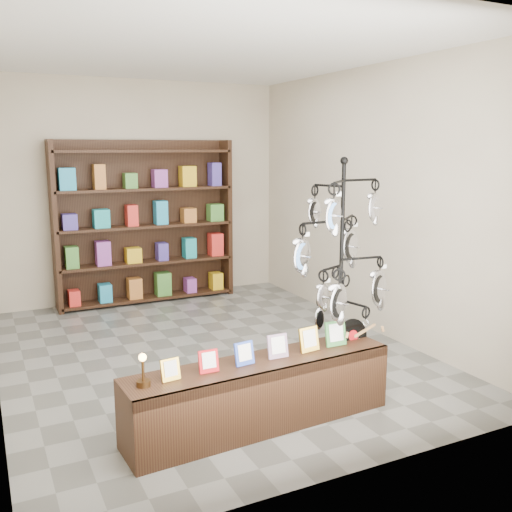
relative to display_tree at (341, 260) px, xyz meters
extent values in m
plane|color=slate|center=(-0.66, 1.39, -1.17)|extent=(5.00, 5.00, 0.00)
plane|color=#C0B59A|center=(-0.66, 3.89, 0.33)|extent=(4.00, 0.00, 4.00)
plane|color=#C0B59A|center=(-0.66, -1.11, 0.33)|extent=(4.00, 0.00, 4.00)
plane|color=#C0B59A|center=(1.34, 1.39, 0.33)|extent=(0.00, 5.00, 5.00)
plane|color=white|center=(-0.66, 1.39, 1.83)|extent=(5.00, 5.00, 0.00)
cylinder|color=black|center=(0.00, 0.00, -1.16)|extent=(0.54, 0.54, 0.03)
cylinder|color=black|center=(0.00, 0.00, -0.18)|extent=(0.04, 0.04, 1.98)
sphere|color=black|center=(0.00, 0.00, 0.82)|extent=(0.07, 0.07, 0.07)
ellipsoid|color=silver|center=(-0.08, 0.19, -0.55)|extent=(0.11, 0.07, 0.21)
cube|color=#A77545|center=(0.06, -0.27, -0.54)|extent=(0.34, 0.19, 0.04)
cube|color=black|center=(-0.88, -0.26, -0.91)|extent=(2.15, 0.56, 0.52)
cube|color=gold|center=(-1.60, -0.30, -0.57)|extent=(0.14, 0.06, 0.15)
cube|color=#B50E13|center=(-1.31, -0.28, -0.57)|extent=(0.15, 0.06, 0.16)
cube|color=#263FA5|center=(-1.03, -0.27, -0.56)|extent=(0.16, 0.06, 0.17)
cube|color=#E54C33|center=(-0.74, -0.25, -0.56)|extent=(0.17, 0.07, 0.18)
cube|color=gold|center=(-0.45, -0.23, -0.55)|extent=(0.18, 0.07, 0.19)
cube|color=#337233|center=(-0.19, -0.22, -0.55)|extent=(0.19, 0.07, 0.20)
cylinder|color=black|center=(0.03, -0.15, -0.62)|extent=(0.29, 0.08, 0.28)
cylinder|color=#B50E13|center=(0.03, -0.16, -0.62)|extent=(0.10, 0.03, 0.10)
cylinder|color=#3E2711|center=(-1.80, -0.31, -0.63)|extent=(0.10, 0.10, 0.04)
cylinder|color=#3E2711|center=(-1.80, -0.31, -0.54)|extent=(0.02, 0.02, 0.14)
sphere|color=#FFBF59|center=(-1.80, -0.31, -0.45)|extent=(0.05, 0.05, 0.05)
cube|color=black|center=(-0.66, 3.83, -0.07)|extent=(2.40, 0.04, 2.20)
cube|color=black|center=(-1.84, 3.67, -0.07)|extent=(0.06, 0.36, 2.20)
cube|color=black|center=(0.52, 3.67, -0.07)|extent=(0.06, 0.36, 2.20)
cube|color=black|center=(-0.66, 3.67, -1.12)|extent=(2.36, 0.36, 0.04)
cube|color=black|center=(-0.66, 3.67, -0.62)|extent=(2.36, 0.36, 0.03)
cube|color=black|center=(-0.66, 3.67, -0.12)|extent=(2.36, 0.36, 0.04)
cube|color=black|center=(-0.66, 3.67, 0.38)|extent=(2.36, 0.36, 0.04)
cube|color=black|center=(-0.66, 3.67, 0.88)|extent=(2.36, 0.36, 0.04)
camera|label=1|loc=(-2.70, -3.88, 0.93)|focal=40.00mm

